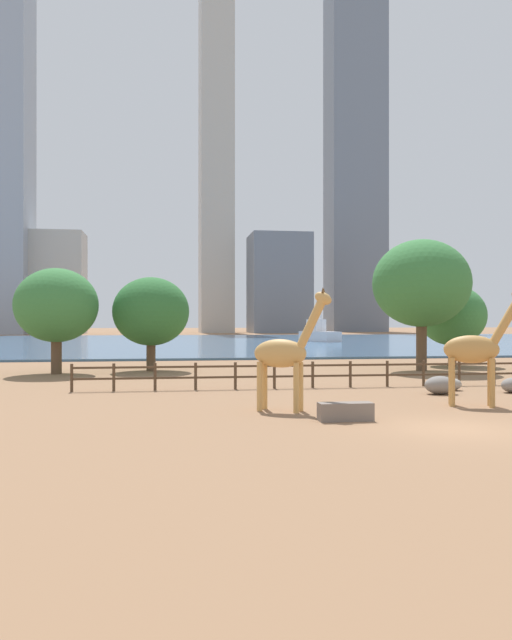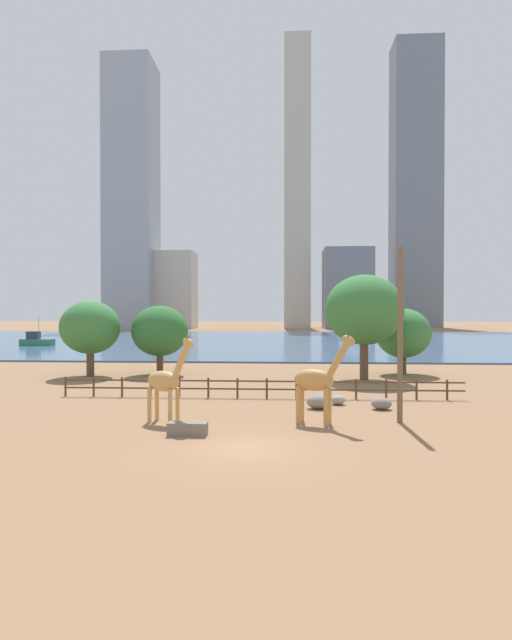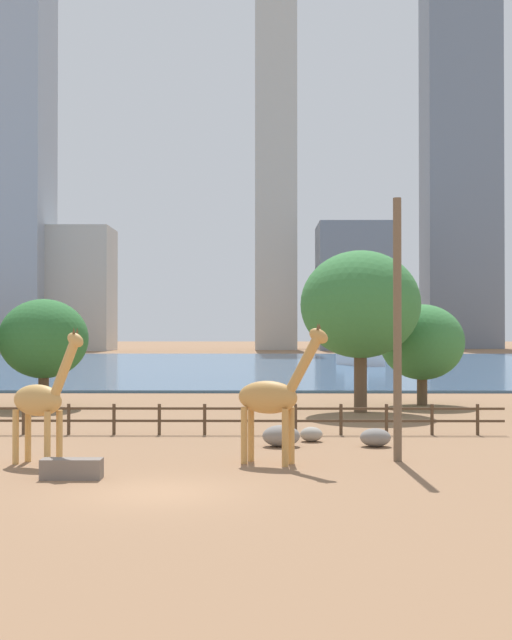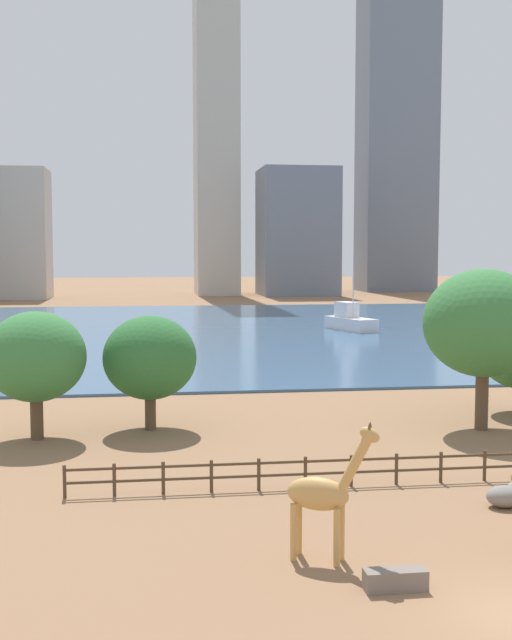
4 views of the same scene
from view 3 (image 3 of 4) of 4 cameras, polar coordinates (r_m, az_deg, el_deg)
ground_plane at (r=101.94m, az=-1.19°, el=-3.19°), size 400.00×400.00×0.00m
harbor_water at (r=98.94m, az=-1.23°, el=-3.21°), size 180.00×86.00×0.20m
giraffe_tall at (r=27.28m, az=-15.01°, el=-5.53°), size 2.90×1.92×4.50m
giraffe_companion at (r=26.52m, az=1.21°, el=-5.50°), size 3.18×1.76×4.65m
utility_pole at (r=27.45m, az=10.02°, el=-0.65°), size 0.28×0.28×8.89m
boulder_near_fence at (r=30.98m, az=8.49°, el=-8.27°), size 1.16×0.92×0.69m
boulder_by_pole at (r=32.09m, az=3.96°, el=-8.11°), size 0.89×0.78×0.58m
boulder_small at (r=30.67m, az=1.80°, el=-8.24°), size 1.43×1.09×0.82m
feeding_trough at (r=24.79m, az=-12.97°, el=-10.27°), size 1.80×0.60×0.60m
enclosure_fence at (r=34.14m, az=-4.79°, el=-6.88°), size 26.12×0.14×1.30m
tree_left_large at (r=48.02m, az=11.72°, el=-1.56°), size 4.93×4.93×5.93m
tree_right_tall at (r=43.41m, az=7.43°, el=1.08°), size 6.44×6.44×8.70m
tree_left_small at (r=47.18m, az=-14.86°, el=-1.31°), size 5.02×5.02×6.19m
boat_tug at (r=96.35m, az=7.34°, el=-2.53°), size 5.11×8.08×6.85m
skyline_tower_needle at (r=180.71m, az=-17.04°, el=12.30°), size 15.82×15.66×89.93m
skyline_block_central at (r=178.02m, az=7.03°, el=2.33°), size 16.44×15.79×27.60m
skyline_tower_glass at (r=203.15m, az=14.31°, el=13.14°), size 17.23×12.82×105.86m
skyline_block_left at (r=176.17m, az=-12.27°, el=2.16°), size 13.02×12.74×26.30m
skyline_block_right at (r=187.53m, az=1.40°, el=13.69°), size 9.21×15.26×102.02m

